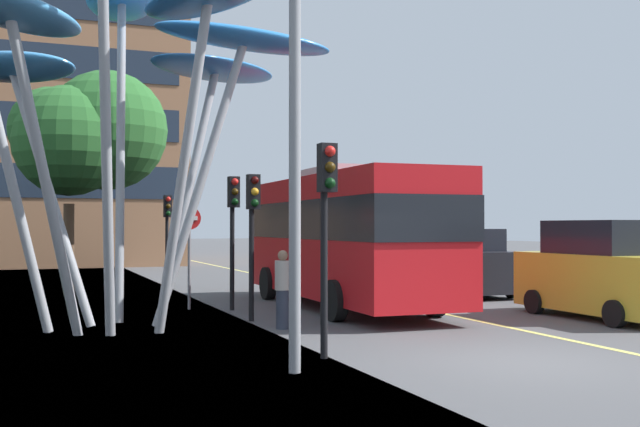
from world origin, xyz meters
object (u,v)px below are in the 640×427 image
(red_bus, at_px, (344,232))
(traffic_light_opposite, at_px, (167,220))
(traffic_light_island_mid, at_px, (233,213))
(car_parked_far, at_px, (464,264))
(leaf_sculpture, at_px, (108,28))
(car_parked_mid, at_px, (602,273))
(traffic_light_kerb_near, at_px, (326,203))
(traffic_light_kerb_far, at_px, (253,215))
(no_entry_sign, at_px, (189,241))
(pedestrian, at_px, (283,289))
(car_side_street, at_px, (382,256))
(street_lamp, at_px, (318,21))

(red_bus, xyz_separation_m, traffic_light_opposite, (-3.17, 9.12, 0.37))
(traffic_light_island_mid, xyz_separation_m, car_parked_far, (7.88, 1.51, -1.53))
(leaf_sculpture, xyz_separation_m, traffic_light_island_mid, (3.41, 2.64, -3.86))
(car_parked_mid, bearing_deg, car_parked_far, 88.63)
(traffic_light_island_mid, distance_m, traffic_light_opposite, 8.70)
(traffic_light_kerb_near, distance_m, traffic_light_kerb_far, 5.17)
(traffic_light_kerb_far, bearing_deg, no_entry_sign, 105.54)
(leaf_sculpture, xyz_separation_m, car_parked_far, (11.29, 4.15, -5.39))
(red_bus, bearing_deg, no_entry_sign, 164.49)
(car_parked_mid, distance_m, pedestrian, 7.70)
(car_parked_mid, xyz_separation_m, car_side_street, (0.24, 12.38, -0.05))
(red_bus, relative_size, leaf_sculpture, 0.94)
(leaf_sculpture, relative_size, pedestrian, 6.13)
(traffic_light_kerb_far, height_order, car_side_street, traffic_light_kerb_far)
(red_bus, height_order, traffic_light_opposite, red_bus)
(traffic_light_kerb_near, xyz_separation_m, traffic_light_kerb_far, (0.23, 5.16, -0.12))
(pedestrian, bearing_deg, traffic_light_kerb_near, -97.43)
(car_parked_mid, height_order, car_parked_far, car_parked_mid)
(red_bus, distance_m, pedestrian, 4.58)
(street_lamp, relative_size, no_entry_sign, 3.12)
(traffic_light_kerb_far, relative_size, traffic_light_island_mid, 0.97)
(traffic_light_opposite, height_order, car_side_street, traffic_light_opposite)
(leaf_sculpture, height_order, traffic_light_island_mid, leaf_sculpture)
(leaf_sculpture, height_order, street_lamp, leaf_sculpture)
(traffic_light_kerb_near, distance_m, car_parked_mid, 8.69)
(traffic_light_kerb_far, distance_m, traffic_light_opposite, 11.07)
(car_parked_mid, relative_size, street_lamp, 0.53)
(traffic_light_opposite, bearing_deg, car_side_street, -7.81)
(traffic_light_kerb_near, distance_m, pedestrian, 4.15)
(traffic_light_opposite, bearing_deg, red_bus, -70.86)
(traffic_light_opposite, xyz_separation_m, car_side_street, (8.17, -1.12, -1.38))
(traffic_light_kerb_far, xyz_separation_m, car_parked_mid, (7.88, -2.43, -1.37))
(no_entry_sign, bearing_deg, car_side_street, 37.58)
(traffic_light_kerb_near, xyz_separation_m, street_lamp, (-0.48, -0.87, 2.74))
(car_side_street, bearing_deg, leaf_sculpture, -138.05)
(pedestrian, bearing_deg, street_lamp, -101.82)
(traffic_light_kerb_near, height_order, car_side_street, traffic_light_kerb_near)
(traffic_light_opposite, distance_m, car_parked_mid, 15.71)
(traffic_light_kerb_near, xyz_separation_m, traffic_light_opposite, (0.18, 16.23, -0.17))
(leaf_sculpture, distance_m, no_entry_sign, 6.15)
(traffic_light_opposite, xyz_separation_m, pedestrian, (0.30, -12.49, -1.57))
(street_lamp, bearing_deg, traffic_light_kerb_far, 83.29)
(car_parked_far, height_order, pedestrian, car_parked_far)
(leaf_sculpture, bearing_deg, traffic_light_opposite, 74.23)
(pedestrian, height_order, no_entry_sign, no_entry_sign)
(car_side_street, bearing_deg, traffic_light_opposite, 172.19)
(pedestrian, bearing_deg, traffic_light_kerb_far, 100.22)
(traffic_light_kerb_far, height_order, no_entry_sign, traffic_light_kerb_far)
(traffic_light_island_mid, bearing_deg, traffic_light_kerb_far, -93.78)
(car_parked_mid, bearing_deg, leaf_sculpture, 169.05)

